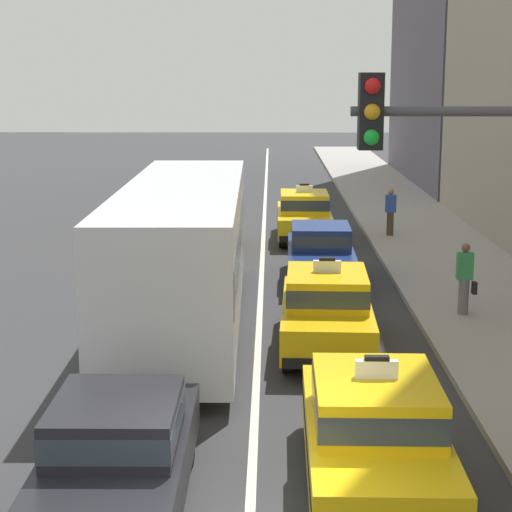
{
  "coord_description": "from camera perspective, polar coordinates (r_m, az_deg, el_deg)",
  "views": [
    {
      "loc": [
        0.26,
        -9.17,
        5.54
      ],
      "look_at": [
        -0.1,
        11.59,
        1.3
      ],
      "focal_mm": 61.85,
      "sensor_mm": 36.0,
      "label": 1
    }
  ],
  "objects": [
    {
      "name": "pedestrian_trailing",
      "position": [
        20.76,
        13.35,
        -1.46
      ],
      "size": [
        0.47,
        0.24,
        1.66
      ],
      "color": "slate",
      "rests_on": "sidewalk_curb"
    },
    {
      "name": "taxi_right_nearest",
      "position": [
        12.15,
        7.64,
        -11.13
      ],
      "size": [
        1.86,
        4.58,
        1.96
      ],
      "color": "black",
      "rests_on": "ground"
    },
    {
      "name": "bus_left_second",
      "position": [
        19.63,
        -4.7,
        0.57
      ],
      "size": [
        2.69,
        11.24,
        3.22
      ],
      "color": "black",
      "rests_on": "ground"
    },
    {
      "name": "sidewalk_curb",
      "position": [
        25.35,
        13.12,
        -1.21
      ],
      "size": [
        4.0,
        90.0,
        0.15
      ],
      "primitive_type": "cube",
      "color": "#9E9993",
      "rests_on": "ground"
    },
    {
      "name": "sedan_right_third",
      "position": [
        24.16,
        4.19,
        0.31
      ],
      "size": [
        1.84,
        4.33,
        1.58
      ],
      "color": "black",
      "rests_on": "ground"
    },
    {
      "name": "taxi_left_third",
      "position": [
        28.31,
        -3.14,
        2.05
      ],
      "size": [
        1.86,
        4.57,
        1.96
      ],
      "color": "black",
      "rests_on": "ground"
    },
    {
      "name": "lane_stripe_left_right",
      "position": [
        29.69,
        0.46,
        0.8
      ],
      "size": [
        0.14,
        80.0,
        0.01
      ],
      "primitive_type": "cube",
      "color": "silver",
      "rests_on": "ground"
    },
    {
      "name": "taxi_right_fourth",
      "position": [
        30.35,
        3.12,
        2.69
      ],
      "size": [
        1.84,
        4.57,
        1.96
      ],
      "color": "black",
      "rests_on": "ground"
    },
    {
      "name": "sedan_left_nearest",
      "position": [
        11.65,
        -8.91,
        -12.37
      ],
      "size": [
        1.79,
        4.31,
        1.58
      ],
      "color": "black",
      "rests_on": "ground"
    },
    {
      "name": "taxi_right_second",
      "position": [
        18.14,
        4.57,
        -3.39
      ],
      "size": [
        1.97,
        4.62,
        1.96
      ],
      "color": "black",
      "rests_on": "ground"
    },
    {
      "name": "pedestrian_near_crosswalk",
      "position": [
        30.68,
        8.69,
        2.84
      ],
      "size": [
        0.36,
        0.24,
        1.62
      ],
      "color": "#473828",
      "rests_on": "sidewalk_curb"
    }
  ]
}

